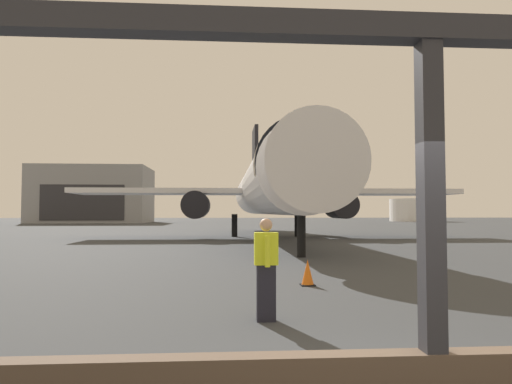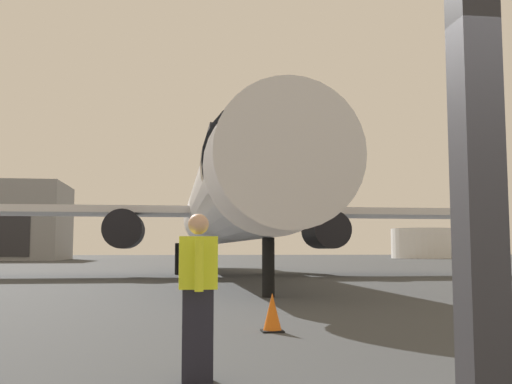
% 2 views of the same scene
% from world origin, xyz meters
% --- Properties ---
extents(ground_plane, '(220.00, 220.00, 0.00)m').
position_xyz_m(ground_plane, '(0.00, 40.00, 0.00)').
color(ground_plane, '#383A3D').
extents(window_frame, '(9.14, 0.24, 3.71)m').
position_xyz_m(window_frame, '(0.00, 0.00, 1.36)').
color(window_frame, brown).
rests_on(window_frame, ground).
extents(airplane, '(27.87, 34.17, 10.60)m').
position_xyz_m(airplane, '(1.23, 27.94, 3.64)').
color(airplane, silver).
rests_on(airplane, ground).
extents(ground_crew_worker, '(0.40, 0.57, 1.74)m').
position_xyz_m(ground_crew_worker, '(-1.22, 3.65, 0.90)').
color(ground_crew_worker, black).
rests_on(ground_crew_worker, ground).
extents(traffic_cone, '(0.36, 0.36, 0.64)m').
position_xyz_m(traffic_cone, '(0.17, 7.35, 0.30)').
color(traffic_cone, orange).
rests_on(traffic_cone, ground).
extents(distant_hangar, '(19.57, 13.46, 9.92)m').
position_xyz_m(distant_hangar, '(-25.40, 80.03, 4.95)').
color(distant_hangar, gray).
rests_on(distant_hangar, ground).
extents(fuel_storage_tank, '(9.13, 9.13, 4.57)m').
position_xyz_m(fuel_storage_tank, '(36.38, 86.91, 2.28)').
color(fuel_storage_tank, white).
rests_on(fuel_storage_tank, ground).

